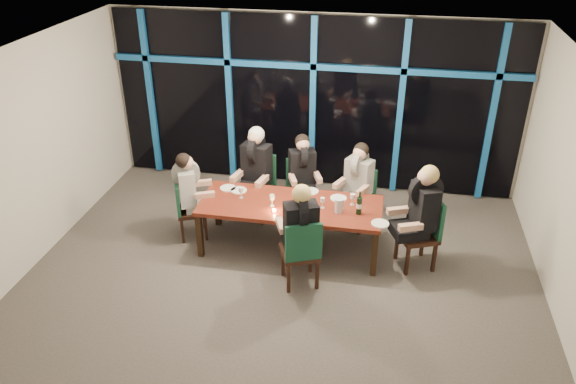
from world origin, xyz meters
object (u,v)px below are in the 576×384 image
(wine_bottle, at_px, (359,205))
(dining_table, at_px, (291,208))
(chair_end_left, at_px, (186,206))
(water_pitcher, at_px, (339,206))
(diner_far_mid, at_px, (303,165))
(chair_end_right, at_px, (424,229))
(diner_far_right, at_px, (358,174))
(diner_near_mid, at_px, (300,220))
(diner_end_right, at_px, (422,203))
(chair_far_mid, at_px, (301,184))
(chair_far_left, at_px, (259,182))
(chair_near_mid, at_px, (301,250))
(diner_end_left, at_px, (189,183))
(chair_far_right, at_px, (359,194))
(diner_far_left, at_px, (255,161))

(wine_bottle, bearing_deg, dining_table, 174.52)
(chair_end_left, xyz_separation_m, water_pitcher, (2.30, -0.13, 0.33))
(dining_table, xyz_separation_m, diner_far_mid, (0.02, 0.94, 0.24))
(chair_end_right, distance_m, diner_far_right, 1.35)
(diner_far_right, distance_m, diner_near_mid, 1.70)
(dining_table, xyz_separation_m, diner_end_right, (1.80, -0.10, 0.33))
(chair_far_mid, distance_m, chair_end_right, 2.18)
(chair_far_left, distance_m, chair_near_mid, 2.01)
(chair_near_mid, relative_size, diner_far_right, 1.11)
(diner_end_right, distance_m, diner_near_mid, 1.68)
(chair_end_right, distance_m, diner_end_right, 0.43)
(diner_far_mid, distance_m, diner_far_right, 0.88)
(diner_end_left, bearing_deg, diner_end_right, -116.54)
(chair_end_left, relative_size, diner_end_left, 1.03)
(chair_far_left, height_order, chair_end_right, chair_end_right)
(chair_end_right, distance_m, diner_far_mid, 2.14)
(chair_far_right, bearing_deg, diner_end_left, -137.10)
(chair_near_mid, distance_m, diner_near_mid, 0.42)
(diner_end_right, relative_size, diner_near_mid, 1.03)
(dining_table, bearing_deg, wine_bottle, -5.48)
(chair_far_left, xyz_separation_m, diner_end_left, (-0.85, -0.82, 0.32))
(dining_table, distance_m, chair_near_mid, 0.93)
(chair_end_left, height_order, diner_far_right, diner_far_right)
(diner_far_mid, xyz_separation_m, diner_end_right, (1.78, -1.04, 0.09))
(dining_table, height_order, diner_far_left, diner_far_left)
(chair_far_mid, relative_size, diner_far_left, 0.94)
(chair_far_left, xyz_separation_m, chair_far_mid, (0.67, 0.13, -0.05))
(dining_table, xyz_separation_m, diner_end_left, (-1.52, 0.06, 0.22))
(chair_far_right, height_order, wine_bottle, wine_bottle)
(chair_far_right, height_order, chair_end_left, chair_far_right)
(chair_end_right, bearing_deg, chair_far_left, -132.46)
(chair_far_right, relative_size, diner_far_left, 0.94)
(wine_bottle, relative_size, water_pitcher, 1.65)
(chair_far_left, distance_m, diner_far_mid, 0.78)
(chair_end_left, bearing_deg, dining_table, -114.75)
(chair_far_right, xyz_separation_m, diner_far_mid, (-0.90, 0.07, 0.38))
(dining_table, xyz_separation_m, wine_bottle, (0.97, -0.09, 0.20))
(chair_near_mid, bearing_deg, chair_far_right, -131.82)
(diner_far_left, distance_m, wine_bottle, 1.90)
(dining_table, bearing_deg, diner_end_right, -3.27)
(diner_near_mid, bearing_deg, chair_end_right, -178.07)
(chair_near_mid, bearing_deg, diner_near_mid, -90.00)
(diner_end_left, distance_m, water_pitcher, 2.23)
(chair_end_right, relative_size, water_pitcher, 5.05)
(chair_far_mid, height_order, water_pitcher, chair_far_mid)
(diner_far_left, xyz_separation_m, diner_end_left, (-0.82, -0.73, -0.10))
(dining_table, relative_size, chair_end_right, 2.45)
(chair_near_mid, height_order, water_pitcher, chair_near_mid)
(dining_table, relative_size, diner_far_mid, 2.77)
(diner_far_right, distance_m, wine_bottle, 0.89)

